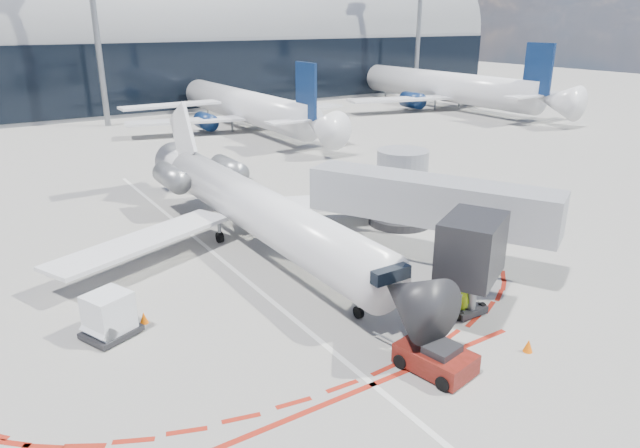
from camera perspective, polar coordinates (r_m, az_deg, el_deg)
ground at (r=30.07m, az=-8.29°, el=-4.81°), size 260.00×260.00×0.00m
apron_centerline at (r=31.75m, az=-9.82°, el=-3.52°), size 0.25×40.00×0.01m
apron_stop_bar at (r=21.44m, az=5.30°, el=-15.69°), size 14.00×0.25×0.01m
terminal_building at (r=90.79m, az=-26.82°, el=15.34°), size 150.00×24.15×24.00m
jet_bridge at (r=31.74m, az=10.07°, el=2.25°), size 10.03×15.20×4.90m
light_mast_centre at (r=74.80m, az=-21.61°, el=18.59°), size 0.70×0.70×25.00m
light_mast_east at (r=98.46m, az=9.89°, el=19.60°), size 0.70×0.70×25.00m
regional_jet at (r=32.79m, az=-6.87°, el=1.84°), size 23.12×28.51×7.14m
pushback_tug at (r=22.26m, az=11.49°, el=-12.99°), size 2.33×4.53×1.15m
ramp_worker at (r=26.00m, az=14.31°, el=-7.10°), size 0.72×0.52×1.85m
uld_container at (r=25.25m, az=-20.34°, el=-8.57°), size 2.56×2.40×1.92m
safety_cone_left at (r=26.11m, az=-17.21°, el=-8.94°), size 0.37×0.37×0.52m
safety_cone_right at (r=24.45m, az=20.11°, el=-11.36°), size 0.38×0.38×0.53m
bg_airliner_1 at (r=69.33m, az=-7.66°, el=13.79°), size 32.96×34.90×10.66m
bg_airliner_2 at (r=87.78m, az=12.36°, el=15.25°), size 37.59×39.81×12.16m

